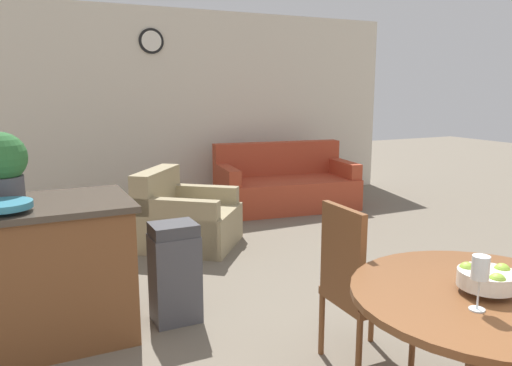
# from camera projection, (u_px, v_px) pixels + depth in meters

# --- Properties ---
(wall_back) EXTENTS (8.00, 0.09, 2.70)m
(wall_back) POSITION_uv_depth(u_px,v_px,m) (134.00, 110.00, 6.68)
(wall_back) COLOR beige
(wall_back) RESTS_ON ground_plane
(dining_table) EXTENTS (1.17, 1.17, 0.76)m
(dining_table) POSITION_uv_depth(u_px,v_px,m) (482.00, 330.00, 2.21)
(dining_table) COLOR brown
(dining_table) RESTS_ON ground_plane
(dining_chair_far_side) EXTENTS (0.43, 0.43, 0.99)m
(dining_chair_far_side) POSITION_uv_depth(u_px,v_px,m) (357.00, 282.00, 2.91)
(dining_chair_far_side) COLOR brown
(dining_chair_far_side) RESTS_ON ground_plane
(fruit_bowl) EXTENTS (0.25, 0.25, 0.13)m
(fruit_bowl) POSITION_uv_depth(u_px,v_px,m) (487.00, 279.00, 2.16)
(fruit_bowl) COLOR silver
(fruit_bowl) RESTS_ON dining_table
(wine_glass_left) EXTENTS (0.07, 0.07, 0.23)m
(wine_glass_left) POSITION_uv_depth(u_px,v_px,m) (480.00, 270.00, 1.98)
(wine_glass_left) COLOR silver
(wine_glass_left) RESTS_ON dining_table
(kitchen_island) EXTENTS (1.36, 0.79, 0.93)m
(kitchen_island) POSITION_uv_depth(u_px,v_px,m) (24.00, 275.00, 3.19)
(kitchen_island) COLOR brown
(kitchen_island) RESTS_ON ground_plane
(teal_bowl) EXTENTS (0.31, 0.31, 0.06)m
(teal_bowl) POSITION_uv_depth(u_px,v_px,m) (4.00, 206.00, 2.90)
(teal_bowl) COLOR teal
(teal_bowl) RESTS_ON kitchen_island
(potted_plant) EXTENTS (0.33, 0.33, 0.44)m
(potted_plant) POSITION_uv_depth(u_px,v_px,m) (1.00, 165.00, 3.17)
(potted_plant) COLOR #4C4C51
(potted_plant) RESTS_ON kitchen_island
(trash_bin) EXTENTS (0.32, 0.27, 0.72)m
(trash_bin) POSITION_uv_depth(u_px,v_px,m) (175.00, 273.00, 3.53)
(trash_bin) COLOR #47474C
(trash_bin) RESTS_ON ground_plane
(couch) EXTENTS (1.96, 1.17, 0.88)m
(couch) POSITION_uv_depth(u_px,v_px,m) (285.00, 186.00, 6.91)
(couch) COLOR #B24228
(couch) RESTS_ON ground_plane
(armchair) EXTENTS (1.25, 1.24, 0.80)m
(armchair) POSITION_uv_depth(u_px,v_px,m) (185.00, 220.00, 5.24)
(armchair) COLOR #998966
(armchair) RESTS_ON ground_plane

